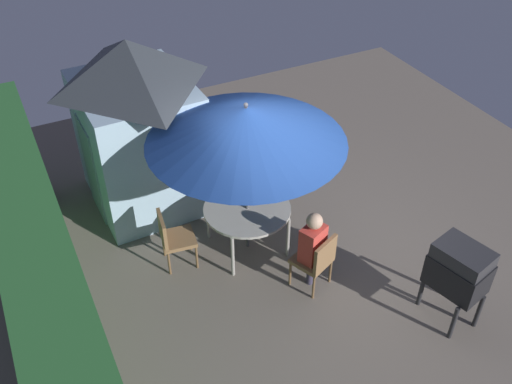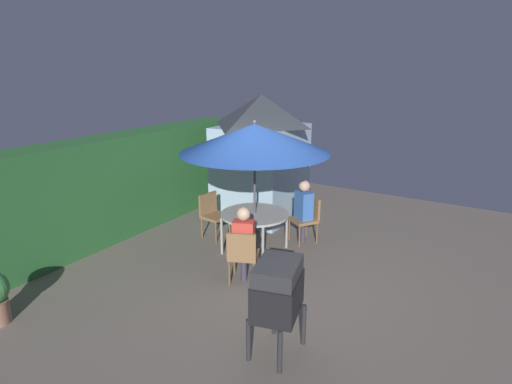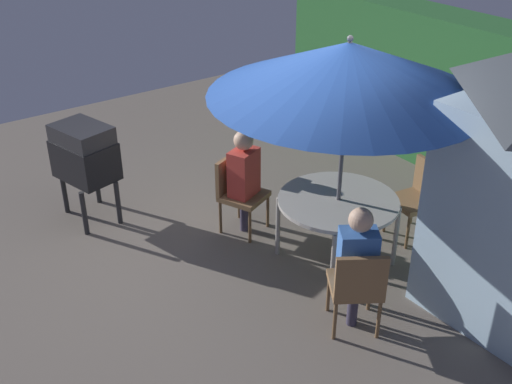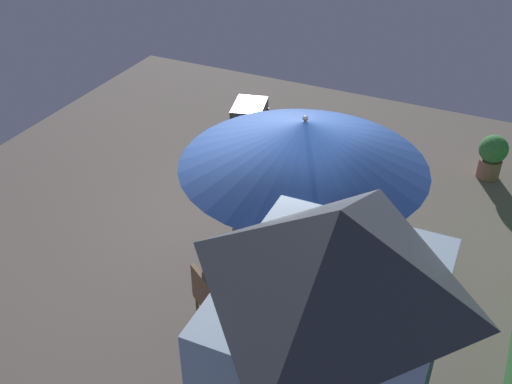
{
  "view_description": "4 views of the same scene",
  "coord_description": "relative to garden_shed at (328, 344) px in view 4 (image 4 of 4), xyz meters",
  "views": [
    {
      "loc": [
        -5.23,
        3.37,
        6.03
      ],
      "look_at": [
        0.2,
        0.65,
        1.27
      ],
      "focal_mm": 40.33,
      "sensor_mm": 36.0,
      "label": 1
    },
    {
      "loc": [
        -5.75,
        -3.25,
        3.37
      ],
      "look_at": [
        0.16,
        0.39,
        1.29
      ],
      "focal_mm": 29.64,
      "sensor_mm": 36.0,
      "label": 2
    },
    {
      "loc": [
        4.61,
        -3.36,
        3.97
      ],
      "look_at": [
        0.0,
        -0.05,
        0.83
      ],
      "focal_mm": 44.04,
      "sensor_mm": 36.0,
      "label": 3
    },
    {
      "loc": [
        5.72,
        2.54,
        5.23
      ],
      "look_at": [
        0.21,
        -0.06,
        1.15
      ],
      "focal_mm": 42.31,
      "sensor_mm": 36.0,
      "label": 4
    }
  ],
  "objects": [
    {
      "name": "ground_plane",
      "position": [
        -2.36,
        -1.61,
        -1.42
      ],
      "size": [
        11.0,
        11.0,
        0.0
      ],
      "primitive_type": "plane",
      "color": "#6B6056"
    },
    {
      "name": "garden_shed",
      "position": [
        0.0,
        0.0,
        0.0
      ],
      "size": [
        2.06,
        1.77,
        2.78
      ],
      "color": "#9EBCD1",
      "rests_on": "ground"
    },
    {
      "name": "patio_table",
      "position": [
        -1.85,
        -0.97,
        -0.72
      ],
      "size": [
        1.27,
        1.27,
        0.75
      ],
      "color": "#B2ADA3",
      "rests_on": "ground"
    },
    {
      "name": "patio_umbrella",
      "position": [
        -1.85,
        -0.97,
        0.73
      ],
      "size": [
        2.68,
        2.68,
        2.46
      ],
      "color": "#4C4C51",
      "rests_on": "ground"
    },
    {
      "name": "bbq_grill",
      "position": [
        -4.22,
        -2.76,
        -0.57
      ],
      "size": [
        0.8,
        0.66,
        1.2
      ],
      "color": "black",
      "rests_on": "ground"
    },
    {
      "name": "chair_near_shed",
      "position": [
        -3.0,
        -1.46,
        -0.9
      ],
      "size": [
        0.61,
        0.61,
        0.9
      ],
      "color": "olive",
      "rests_on": "ground"
    },
    {
      "name": "chair_far_side",
      "position": [
        -0.89,
        -1.6,
        -0.9
      ],
      "size": [
        0.64,
        0.64,
        0.9
      ],
      "color": "olive",
      "rests_on": "ground"
    },
    {
      "name": "chair_toward_hedge",
      "position": [
        -1.69,
        0.13,
        -0.9
      ],
      "size": [
        0.52,
        0.52,
        0.9
      ],
      "color": "olive",
      "rests_on": "ground"
    },
    {
      "name": "potted_plant_by_shed",
      "position": [
        -5.69,
        0.79,
        -1.01
      ],
      "size": [
        0.45,
        0.45,
        0.74
      ],
      "color": "#936651",
      "rests_on": "ground"
    },
    {
      "name": "person_in_red",
      "position": [
        -2.92,
        -1.43,
        -0.63
      ],
      "size": [
        0.35,
        0.41,
        1.26
      ],
      "color": "#CC3D33",
      "rests_on": "ground"
    },
    {
      "name": "person_in_blue",
      "position": [
        -0.96,
        -1.56,
        -0.63
      ],
      "size": [
        0.39,
        0.42,
        1.26
      ],
      "color": "#3866B2",
      "rests_on": "ground"
    }
  ]
}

